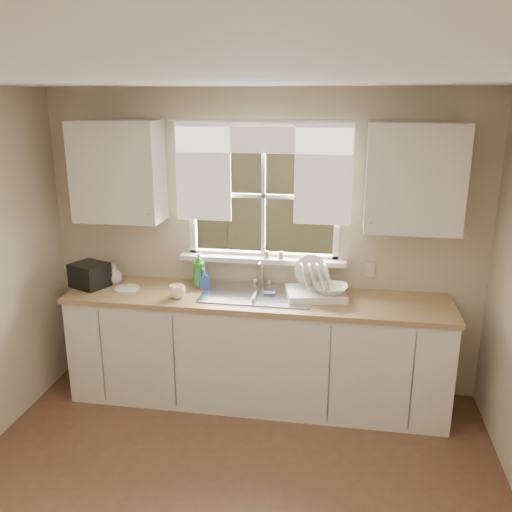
% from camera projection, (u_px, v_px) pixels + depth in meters
% --- Properties ---
extents(room_walls, '(3.62, 4.02, 2.50)m').
position_uv_depth(room_walls, '(196.00, 361.00, 2.54)').
color(room_walls, beige).
rests_on(room_walls, ground).
extents(ceiling, '(3.60, 4.00, 0.02)m').
position_uv_depth(ceiling, '(191.00, 79.00, 2.24)').
color(ceiling, silver).
rests_on(ceiling, room_walls).
extents(window, '(1.38, 0.16, 1.06)m').
position_uv_depth(window, '(263.00, 216.00, 4.42)').
color(window, white).
rests_on(window, room_walls).
extents(curtains, '(1.50, 0.03, 0.81)m').
position_uv_depth(curtains, '(262.00, 162.00, 4.25)').
color(curtains, white).
rests_on(curtains, room_walls).
extents(base_cabinets, '(3.00, 0.62, 0.87)m').
position_uv_depth(base_cabinets, '(257.00, 351.00, 4.42)').
color(base_cabinets, silver).
rests_on(base_cabinets, ground).
extents(countertop, '(3.04, 0.65, 0.04)m').
position_uv_depth(countertop, '(257.00, 298.00, 4.29)').
color(countertop, '#A88454').
rests_on(countertop, base_cabinets).
extents(upper_cabinet_left, '(0.70, 0.33, 0.80)m').
position_uv_depth(upper_cabinet_left, '(118.00, 171.00, 4.33)').
color(upper_cabinet_left, silver).
rests_on(upper_cabinet_left, room_walls).
extents(upper_cabinet_right, '(0.70, 0.33, 0.80)m').
position_uv_depth(upper_cabinet_right, '(414.00, 178.00, 3.97)').
color(upper_cabinet_right, silver).
rests_on(upper_cabinet_right, room_walls).
extents(wall_outlet, '(0.08, 0.01, 0.12)m').
position_uv_depth(wall_outlet, '(370.00, 270.00, 4.38)').
color(wall_outlet, beige).
rests_on(wall_outlet, room_walls).
extents(sill_jars, '(0.16, 0.04, 0.06)m').
position_uv_depth(sill_jars, '(274.00, 255.00, 4.44)').
color(sill_jars, brown).
rests_on(sill_jars, window).
extents(backyard, '(20.00, 10.00, 6.13)m').
position_uv_depth(backyard, '(348.00, 37.00, 9.84)').
color(backyard, '#335421').
rests_on(backyard, ground).
extents(sink, '(0.88, 0.52, 0.40)m').
position_uv_depth(sink, '(257.00, 303.00, 4.33)').
color(sink, '#B7B7BC').
rests_on(sink, countertop).
extents(dish_rack, '(0.51, 0.43, 0.31)m').
position_uv_depth(dish_rack, '(315.00, 288.00, 4.25)').
color(dish_rack, white).
rests_on(dish_rack, countertop).
extents(bowl, '(0.27, 0.27, 0.06)m').
position_uv_depth(bowl, '(331.00, 289.00, 4.18)').
color(bowl, white).
rests_on(bowl, dish_rack).
extents(soap_bottle_a, '(0.13, 0.13, 0.29)m').
position_uv_depth(soap_bottle_a, '(199.00, 270.00, 4.47)').
color(soap_bottle_a, '#297E2A').
rests_on(soap_bottle_a, countertop).
extents(soap_bottle_b, '(0.10, 0.10, 0.17)m').
position_uv_depth(soap_bottle_b, '(204.00, 278.00, 4.44)').
color(soap_bottle_b, blue).
rests_on(soap_bottle_b, countertop).
extents(soap_bottle_c, '(0.17, 0.17, 0.17)m').
position_uv_depth(soap_bottle_c, '(114.00, 274.00, 4.55)').
color(soap_bottle_c, beige).
rests_on(soap_bottle_c, countertop).
extents(saucer, '(0.20, 0.20, 0.01)m').
position_uv_depth(saucer, '(127.00, 288.00, 4.43)').
color(saucer, white).
rests_on(saucer, countertop).
extents(cup, '(0.14, 0.14, 0.10)m').
position_uv_depth(cup, '(177.00, 292.00, 4.23)').
color(cup, white).
rests_on(cup, countertop).
extents(black_appliance, '(0.34, 0.32, 0.20)m').
position_uv_depth(black_appliance, '(90.00, 275.00, 4.47)').
color(black_appliance, black).
rests_on(black_appliance, countertop).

